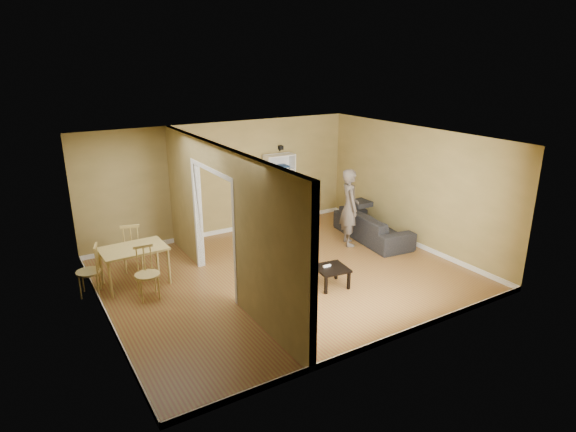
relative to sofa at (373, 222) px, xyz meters
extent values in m
plane|color=olive|center=(-2.70, -0.62, -0.41)|extent=(6.50, 6.50, 0.00)
plane|color=white|center=(-2.70, -0.62, 2.19)|extent=(6.50, 6.50, 0.00)
plane|color=olive|center=(-2.70, 2.13, 0.89)|extent=(6.50, 0.00, 6.50)
plane|color=olive|center=(-2.70, -3.37, 0.89)|extent=(6.50, 0.00, 6.50)
plane|color=olive|center=(-5.95, -0.62, 0.89)|extent=(0.00, 5.50, 5.50)
plane|color=olive|center=(0.55, -0.62, 0.89)|extent=(0.00, 5.50, 5.50)
cube|color=black|center=(-1.20, 2.07, 1.49)|extent=(0.10, 0.10, 0.10)
imported|color=black|center=(0.00, 0.00, 0.00)|extent=(2.22, 1.15, 0.81)
imported|color=slate|center=(-0.66, 0.04, 0.59)|extent=(0.89, 0.80, 2.00)
cube|color=white|center=(-1.69, 1.93, 0.48)|extent=(0.02, 0.33, 1.77)
cube|color=white|center=(-0.96, 1.93, 0.48)|extent=(0.02, 0.33, 1.77)
cube|color=white|center=(-1.32, 2.08, 0.48)|extent=(0.75, 0.02, 1.77)
cube|color=white|center=(-1.32, 1.93, -0.39)|extent=(0.71, 0.33, 0.02)
cube|color=white|center=(-1.32, 1.93, -0.04)|extent=(0.71, 0.33, 0.02)
cube|color=white|center=(-1.32, 1.93, 0.31)|extent=(0.71, 0.33, 0.02)
cube|color=white|center=(-1.32, 1.93, 0.65)|extent=(0.71, 0.33, 0.02)
cube|color=white|center=(-1.32, 1.93, 1.00)|extent=(0.71, 0.33, 0.02)
cube|color=white|center=(-1.32, 1.93, 1.34)|extent=(0.71, 0.33, 0.02)
cube|color=#11815F|center=(-1.37, 1.93, 0.43)|extent=(0.43, 0.28, 0.22)
cube|color=navy|center=(-1.29, 1.93, 0.77)|extent=(0.41, 0.27, 0.21)
cube|color=#151654|center=(-1.34, 1.93, 1.00)|extent=(0.44, 0.28, 0.22)
cube|color=black|center=(-2.21, -1.46, -0.06)|extent=(0.55, 0.55, 0.04)
cube|color=black|center=(-2.44, -1.69, -0.24)|extent=(0.05, 0.05, 0.33)
cube|color=black|center=(-1.98, -1.69, -0.24)|extent=(0.05, 0.05, 0.33)
cube|color=black|center=(-2.44, -1.23, -0.24)|extent=(0.05, 0.05, 0.33)
cube|color=black|center=(-1.98, -1.23, -0.24)|extent=(0.05, 0.05, 0.33)
cube|color=white|center=(-2.26, -1.39, -0.02)|extent=(0.15, 0.04, 0.03)
cube|color=tan|center=(-5.21, 0.48, 0.28)|extent=(1.13, 0.75, 0.04)
cylinder|color=tan|center=(-5.73, 0.15, -0.07)|extent=(0.05, 0.05, 0.67)
cylinder|color=tan|center=(-4.69, 0.15, -0.07)|extent=(0.05, 0.05, 0.67)
cylinder|color=tan|center=(-5.73, 0.81, -0.07)|extent=(0.05, 0.05, 0.67)
cylinder|color=tan|center=(-4.69, 0.81, -0.07)|extent=(0.05, 0.05, 0.67)
camera|label=1|loc=(-6.97, -7.82, 3.56)|focal=30.00mm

